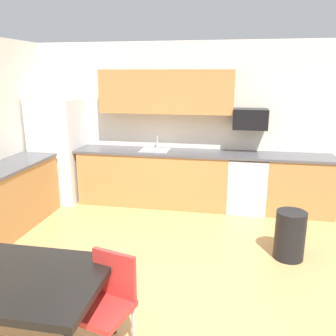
% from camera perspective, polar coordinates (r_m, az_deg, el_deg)
% --- Properties ---
extents(ground_plane, '(12.00, 12.00, 0.00)m').
position_cam_1_polar(ground_plane, '(4.09, -2.70, -17.35)').
color(ground_plane, tan).
extents(wall_back, '(5.80, 0.10, 2.70)m').
position_cam_1_polar(wall_back, '(6.12, 2.86, 7.11)').
color(wall_back, silver).
rests_on(wall_back, ground).
extents(cabinet_run_back, '(2.51, 0.60, 0.90)m').
position_cam_1_polar(cabinet_run_back, '(6.06, -2.32, -1.67)').
color(cabinet_run_back, '#AD7A42').
rests_on(cabinet_run_back, ground).
extents(cabinet_run_back_right, '(1.04, 0.60, 0.90)m').
position_cam_1_polar(cabinet_run_back_right, '(6.02, 20.34, -2.76)').
color(cabinet_run_back_right, '#AD7A42').
rests_on(cabinet_run_back_right, ground).
extents(cabinet_run_left, '(0.60, 2.00, 0.90)m').
position_cam_1_polar(cabinet_run_left, '(5.48, -24.88, -4.95)').
color(cabinet_run_left, '#AD7A42').
rests_on(cabinet_run_left, ground).
extents(countertop_back, '(4.80, 0.64, 0.04)m').
position_cam_1_polar(countertop_back, '(5.86, 2.34, 2.48)').
color(countertop_back, '#4C4C51').
rests_on(countertop_back, cabinet_run_back).
extents(countertop_left, '(0.64, 2.00, 0.04)m').
position_cam_1_polar(countertop_left, '(5.35, -25.43, -0.20)').
color(countertop_left, '#4C4C51').
rests_on(countertop_left, cabinet_run_left).
extents(upper_cabinets_back, '(2.20, 0.34, 0.70)m').
position_cam_1_polar(upper_cabinets_back, '(5.90, -0.32, 12.20)').
color(upper_cabinets_back, '#AD7A42').
extents(refrigerator, '(0.76, 0.70, 1.77)m').
position_cam_1_polar(refrigerator, '(6.47, -17.28, 2.69)').
color(refrigerator, white).
rests_on(refrigerator, ground).
extents(oven_range, '(0.60, 0.60, 0.91)m').
position_cam_1_polar(oven_range, '(5.93, 12.54, -2.38)').
color(oven_range, white).
rests_on(oven_range, ground).
extents(microwave, '(0.54, 0.36, 0.32)m').
position_cam_1_polar(microwave, '(5.81, 13.09, 7.70)').
color(microwave, black).
extents(sink_basin, '(0.48, 0.40, 0.14)m').
position_cam_1_polar(sink_basin, '(5.95, -2.11, 2.28)').
color(sink_basin, '#A5A8AD').
rests_on(sink_basin, countertop_back).
extents(sink_faucet, '(0.02, 0.02, 0.24)m').
position_cam_1_polar(sink_faucet, '(6.09, -1.75, 4.12)').
color(sink_faucet, '#B2B5BA').
rests_on(sink_faucet, countertop_back).
extents(dining_table, '(1.40, 0.90, 0.73)m').
position_cam_1_polar(dining_table, '(3.04, -23.81, -16.43)').
color(dining_table, black).
rests_on(dining_table, ground).
extents(chair_near_table, '(0.49, 0.49, 0.85)m').
position_cam_1_polar(chair_near_table, '(2.95, -9.77, -20.05)').
color(chair_near_table, red).
rests_on(chair_near_table, ground).
extents(trash_bin, '(0.36, 0.36, 0.60)m').
position_cam_1_polar(trash_bin, '(4.59, 19.03, -10.18)').
color(trash_bin, black).
rests_on(trash_bin, ground).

